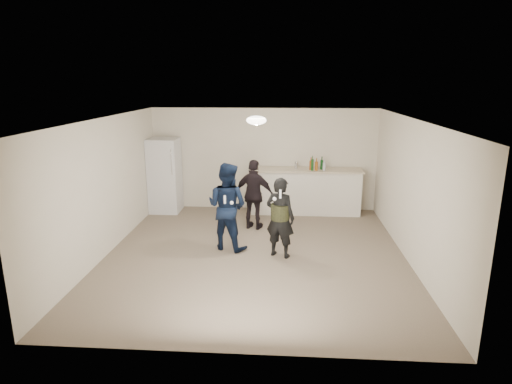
# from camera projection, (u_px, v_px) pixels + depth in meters

# --- Properties ---
(floor) EXTENTS (6.00, 6.00, 0.00)m
(floor) POSITION_uv_depth(u_px,v_px,m) (255.00, 254.00, 7.96)
(floor) COLOR #6B5B4C
(floor) RESTS_ON ground
(ceiling) EXTENTS (6.00, 6.00, 0.00)m
(ceiling) POSITION_uv_depth(u_px,v_px,m) (255.00, 119.00, 7.33)
(ceiling) COLOR silver
(ceiling) RESTS_ON wall_back
(wall_back) EXTENTS (6.00, 0.00, 6.00)m
(wall_back) POSITION_uv_depth(u_px,v_px,m) (264.00, 159.00, 10.54)
(wall_back) COLOR beige
(wall_back) RESTS_ON floor
(wall_front) EXTENTS (6.00, 0.00, 6.00)m
(wall_front) POSITION_uv_depth(u_px,v_px,m) (236.00, 256.00, 4.75)
(wall_front) COLOR beige
(wall_front) RESTS_ON floor
(wall_left) EXTENTS (0.00, 6.00, 6.00)m
(wall_left) POSITION_uv_depth(u_px,v_px,m) (106.00, 187.00, 7.83)
(wall_left) COLOR beige
(wall_left) RESTS_ON floor
(wall_right) EXTENTS (0.00, 6.00, 6.00)m
(wall_right) POSITION_uv_depth(u_px,v_px,m) (412.00, 192.00, 7.46)
(wall_right) COLOR beige
(wall_right) RESTS_ON floor
(counter) EXTENTS (2.60, 0.56, 1.05)m
(counter) POSITION_uv_depth(u_px,v_px,m) (305.00, 192.00, 10.34)
(counter) COLOR silver
(counter) RESTS_ON floor
(counter_top) EXTENTS (2.68, 0.64, 0.04)m
(counter_top) POSITION_uv_depth(u_px,v_px,m) (306.00, 170.00, 10.20)
(counter_top) COLOR #BEB093
(counter_top) RESTS_ON counter
(fridge) EXTENTS (0.70, 0.70, 1.80)m
(fridge) POSITION_uv_depth(u_px,v_px,m) (165.00, 175.00, 10.40)
(fridge) COLOR silver
(fridge) RESTS_ON floor
(fridge_handle) EXTENTS (0.02, 0.02, 0.60)m
(fridge_handle) POSITION_uv_depth(u_px,v_px,m) (171.00, 162.00, 9.92)
(fridge_handle) COLOR silver
(fridge_handle) RESTS_ON fridge
(ceiling_dome) EXTENTS (0.36, 0.36, 0.16)m
(ceiling_dome) POSITION_uv_depth(u_px,v_px,m) (256.00, 120.00, 7.63)
(ceiling_dome) COLOR white
(ceiling_dome) RESTS_ON ceiling
(shaker) EXTENTS (0.08, 0.08, 0.17)m
(shaker) POSITION_uv_depth(u_px,v_px,m) (296.00, 165.00, 10.24)
(shaker) COLOR silver
(shaker) RESTS_ON counter_top
(man) EXTENTS (0.99, 0.89, 1.67)m
(man) POSITION_uv_depth(u_px,v_px,m) (227.00, 206.00, 8.07)
(man) COLOR #102345
(man) RESTS_ON floor
(woman) EXTENTS (0.63, 0.53, 1.49)m
(woman) POSITION_uv_depth(u_px,v_px,m) (280.00, 218.00, 7.71)
(woman) COLOR black
(woman) RESTS_ON floor
(camo_shorts) EXTENTS (0.34, 0.34, 0.28)m
(camo_shorts) POSITION_uv_depth(u_px,v_px,m) (280.00, 212.00, 7.68)
(camo_shorts) COLOR #343B1B
(camo_shorts) RESTS_ON woman
(spectator) EXTENTS (0.96, 0.61, 1.52)m
(spectator) POSITION_uv_depth(u_px,v_px,m) (254.00, 195.00, 9.18)
(spectator) COLOR black
(spectator) RESTS_ON floor
(remote_man) EXTENTS (0.04, 0.04, 0.15)m
(remote_man) POSITION_uv_depth(u_px,v_px,m) (225.00, 199.00, 7.74)
(remote_man) COLOR white
(remote_man) RESTS_ON man
(nunchuk_man) EXTENTS (0.07, 0.07, 0.07)m
(nunchuk_man) POSITION_uv_depth(u_px,v_px,m) (232.00, 203.00, 7.78)
(nunchuk_man) COLOR white
(nunchuk_man) RESTS_ON man
(remote_woman) EXTENTS (0.04, 0.04, 0.15)m
(remote_woman) POSITION_uv_depth(u_px,v_px,m) (280.00, 194.00, 7.34)
(remote_woman) COLOR silver
(remote_woman) RESTS_ON woman
(nunchuk_woman) EXTENTS (0.07, 0.07, 0.07)m
(nunchuk_woman) POSITION_uv_depth(u_px,v_px,m) (275.00, 199.00, 7.40)
(nunchuk_woman) COLOR white
(nunchuk_woman) RESTS_ON woman
(bottle_cluster) EXTENTS (0.38, 0.20, 0.27)m
(bottle_cluster) POSITION_uv_depth(u_px,v_px,m) (317.00, 165.00, 10.04)
(bottle_cluster) COLOR #113E16
(bottle_cluster) RESTS_ON counter_top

